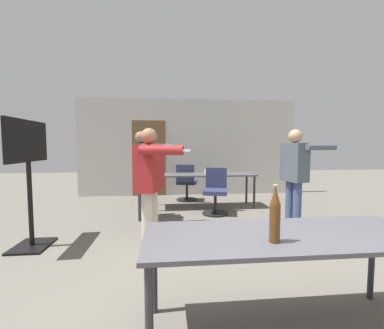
{
  "coord_description": "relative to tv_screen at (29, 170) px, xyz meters",
  "views": [
    {
      "loc": [
        -0.63,
        -1.5,
        1.38
      ],
      "look_at": [
        -0.26,
        2.2,
        1.1
      ],
      "focal_mm": 24.0,
      "sensor_mm": 36.0,
      "label": 1
    }
  ],
  "objects": [
    {
      "name": "person_center_tall",
      "position": [
        1.61,
        -0.18,
        -0.1
      ],
      "size": [
        0.71,
        0.83,
        1.6
      ],
      "rotation": [
        0.0,
        0.0,
        -1.87
      ],
      "color": "beige",
      "rests_on": "ground_plane"
    },
    {
      "name": "office_chair_mid_tucked",
      "position": [
        2.81,
        1.48,
        -0.63
      ],
      "size": [
        0.57,
        0.62,
        0.91
      ],
      "rotation": [
        0.0,
        0.0,
        2.89
      ],
      "color": "black",
      "rests_on": "ground_plane"
    },
    {
      "name": "office_chair_far_right",
      "position": [
        2.31,
        2.68,
        -0.62
      ],
      "size": [
        0.56,
        0.61,
        0.92
      ],
      "rotation": [
        0.0,
        0.0,
        6.05
      ],
      "color": "black",
      "rests_on": "ground_plane"
    },
    {
      "name": "person_right_polo",
      "position": [
        3.91,
        0.39,
        -0.07
      ],
      "size": [
        0.84,
        0.62,
        1.64
      ],
      "rotation": [
        0.0,
        0.0,
        -1.35
      ],
      "color": "#3D4C75",
      "rests_on": "ground_plane"
    },
    {
      "name": "back_wall",
      "position": [
        2.42,
        3.54,
        0.26
      ],
      "size": [
        6.0,
        0.12,
        2.64
      ],
      "color": "beige",
      "rests_on": "ground_plane"
    },
    {
      "name": "beer_bottle",
      "position": [
        2.53,
        -2.01,
        -0.13
      ],
      "size": [
        0.07,
        0.07,
        0.38
      ],
      "color": "#563314",
      "rests_on": "conference_table_near"
    },
    {
      "name": "drink_cup",
      "position": [
        2.72,
        2.09,
        -0.26
      ],
      "size": [
        0.09,
        0.09,
        0.09
      ],
      "color": "silver",
      "rests_on": "conference_table_far"
    },
    {
      "name": "conference_table_far",
      "position": [
        2.63,
        2.03,
        -0.37
      ],
      "size": [
        2.31,
        0.66,
        0.74
      ],
      "color": "#4C4C51",
      "rests_on": "ground_plane"
    },
    {
      "name": "person_left_plaid",
      "position": [
        1.38,
        1.18,
        -0.07
      ],
      "size": [
        0.79,
        0.66,
        1.63
      ],
      "rotation": [
        0.0,
        0.0,
        -1.5
      ],
      "color": "#28282D",
      "rests_on": "ground_plane"
    },
    {
      "name": "tv_screen",
      "position": [
        0.0,
        0.0,
        0.0
      ],
      "size": [
        0.44,
        0.99,
        1.71
      ],
      "rotation": [
        0.0,
        0.0,
        1.57
      ],
      "color": "black",
      "rests_on": "ground_plane"
    },
    {
      "name": "conference_table_near",
      "position": [
        2.68,
        -1.85,
        -0.37
      ],
      "size": [
        2.05,
        0.75,
        0.74
      ],
      "color": "#4C4C51",
      "rests_on": "ground_plane"
    }
  ]
}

